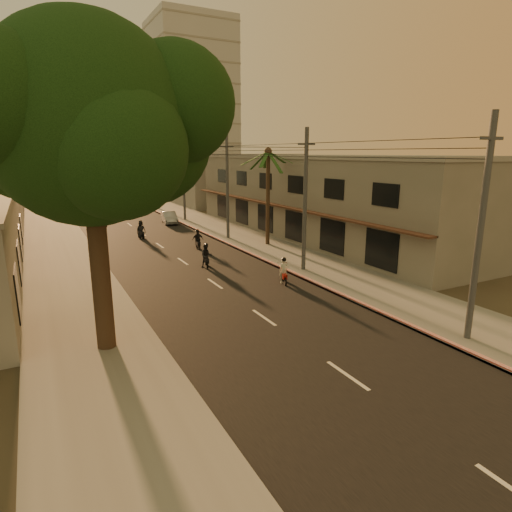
% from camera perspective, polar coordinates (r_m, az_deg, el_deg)
% --- Properties ---
extents(ground, '(160.00, 160.00, 0.00)m').
position_cam_1_polar(ground, '(18.51, 4.08, -10.27)').
color(ground, '#383023').
rests_on(ground, ground).
extents(road, '(10.00, 140.00, 0.02)m').
position_cam_1_polar(road, '(36.29, -12.71, 1.37)').
color(road, black).
rests_on(road, ground).
extents(sidewalk_right, '(5.00, 140.00, 0.12)m').
position_cam_1_polar(sidewalk_right, '(38.82, -1.98, 2.56)').
color(sidewalk_right, slate).
rests_on(sidewalk_right, ground).
extents(sidewalk_left, '(5.00, 140.00, 0.12)m').
position_cam_1_polar(sidewalk_left, '(35.18, -24.57, 0.17)').
color(sidewalk_left, slate).
rests_on(sidewalk_left, ground).
extents(curb_stripe, '(0.20, 60.00, 0.20)m').
position_cam_1_polar(curb_stripe, '(33.39, -1.96, 0.81)').
color(curb_stripe, red).
rests_on(curb_stripe, ground).
extents(shophouse_row, '(8.80, 34.20, 7.30)m').
position_cam_1_polar(shophouse_row, '(39.85, 7.73, 7.95)').
color(shophouse_row, gray).
rests_on(shophouse_row, ground).
extents(distant_tower, '(12.10, 12.10, 28.00)m').
position_cam_1_polar(distant_tower, '(74.95, -8.50, 18.43)').
color(distant_tower, '#B7B5B2').
rests_on(distant_tower, ground).
extents(broadleaf_tree, '(9.60, 8.70, 12.10)m').
position_cam_1_polar(broadleaf_tree, '(16.70, -20.26, 16.22)').
color(broadleaf_tree, black).
rests_on(broadleaf_tree, ground).
extents(palm_tree, '(5.00, 5.00, 8.20)m').
position_cam_1_polar(palm_tree, '(34.79, 1.62, 13.04)').
color(palm_tree, black).
rests_on(palm_tree, ground).
extents(utility_poles, '(1.20, 48.26, 9.00)m').
position_cam_1_polar(utility_poles, '(37.57, -3.89, 12.12)').
color(utility_poles, '#38383A').
rests_on(utility_poles, ground).
extents(filler_right, '(8.00, 14.00, 6.00)m').
position_cam_1_polar(filler_right, '(63.81, -6.55, 9.47)').
color(filler_right, gray).
rests_on(filler_right, ground).
extents(scooter_red, '(0.86, 1.54, 1.58)m').
position_cam_1_polar(scooter_red, '(25.11, 3.72, -2.09)').
color(scooter_red, black).
rests_on(scooter_red, ground).
extents(scooter_mid_a, '(1.08, 1.65, 1.66)m').
position_cam_1_polar(scooter_mid_a, '(28.70, -6.63, -0.04)').
color(scooter_mid_a, black).
rests_on(scooter_mid_a, ground).
extents(scooter_mid_b, '(1.00, 1.62, 1.60)m').
position_cam_1_polar(scooter_mid_b, '(34.36, -7.77, 2.12)').
color(scooter_mid_b, black).
rests_on(scooter_mid_b, ground).
extents(scooter_far_a, '(0.85, 1.70, 1.66)m').
position_cam_1_polar(scooter_far_a, '(39.65, -15.09, 3.35)').
color(scooter_far_a, black).
rests_on(scooter_far_a, ground).
extents(parked_car, '(2.37, 4.24, 1.28)m').
position_cam_1_polar(parked_car, '(47.54, -11.49, 5.04)').
color(parked_car, gray).
rests_on(parked_car, ground).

